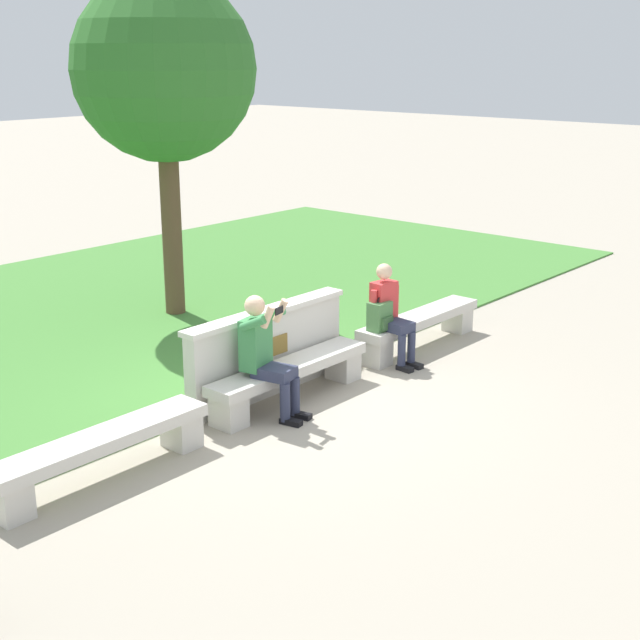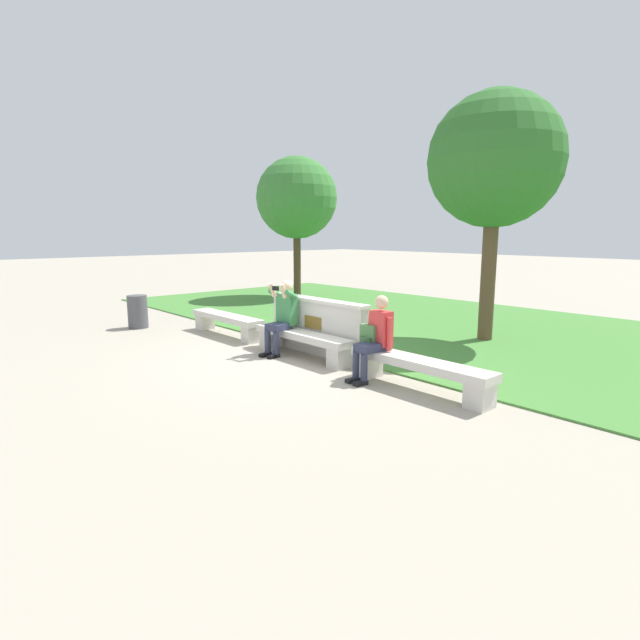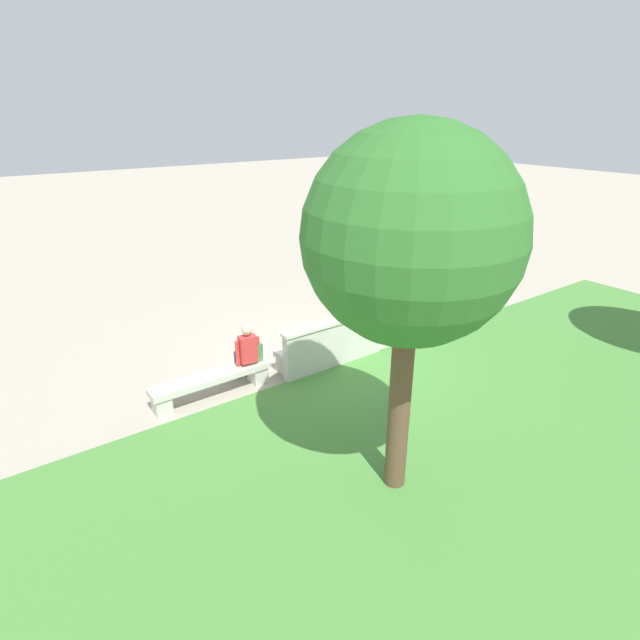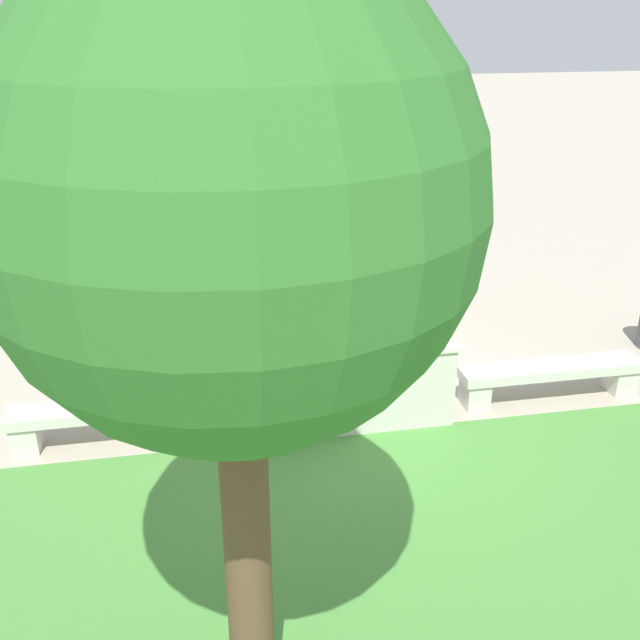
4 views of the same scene
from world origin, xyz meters
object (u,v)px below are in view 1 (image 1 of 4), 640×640
object	(u,v)px
bench_near	(290,375)
person_photographer	(265,350)
bench_mid	(419,325)
person_distant	(390,311)
backpack	(380,317)
tree_behind_wall	(164,71)
bench_main	(102,448)

from	to	relation	value
bench_near	person_photographer	size ratio (longest dim) A/B	1.69
bench_near	bench_mid	distance (m)	2.52
person_photographer	person_distant	bearing A→B (deg)	0.25
backpack	tree_behind_wall	world-z (taller)	tree_behind_wall
bench_near	bench_main	bearing A→B (deg)	180.00
bench_main	bench_near	size ratio (longest dim) A/B	1.00
bench_near	bench_mid	world-z (taller)	same
bench_near	tree_behind_wall	bearing A→B (deg)	68.72
bench_main	person_distant	world-z (taller)	person_distant
person_photographer	tree_behind_wall	size ratio (longest dim) A/B	0.27
bench_near	backpack	size ratio (longest dim) A/B	5.23
person_distant	bench_main	bearing A→B (deg)	179.12
bench_near	bench_mid	size ratio (longest dim) A/B	1.00
bench_near	backpack	bearing A→B (deg)	-0.86
bench_near	backpack	xyz separation A→B (m)	(1.63, -0.02, 0.32)
bench_near	person_distant	bearing A→B (deg)	-2.14
bench_main	person_distant	size ratio (longest dim) A/B	1.78
backpack	tree_behind_wall	size ratio (longest dim) A/B	0.09
backpack	bench_mid	bearing A→B (deg)	1.56
bench_near	tree_behind_wall	world-z (taller)	tree_behind_wall
bench_mid	backpack	size ratio (longest dim) A/B	5.23
bench_near	person_photographer	distance (m)	0.63
person_photographer	person_distant	distance (m)	2.23
bench_near	backpack	world-z (taller)	backpack
person_distant	tree_behind_wall	distance (m)	4.66
bench_main	person_distant	distance (m)	4.30
bench_main	person_distant	bearing A→B (deg)	-0.88
bench_near	tree_behind_wall	distance (m)	5.03
person_photographer	backpack	bearing A→B (deg)	1.41
person_photographer	backpack	xyz separation A→B (m)	(2.09, 0.05, -0.11)
bench_mid	person_distant	size ratio (longest dim) A/B	1.78
person_distant	backpack	size ratio (longest dim) A/B	2.94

